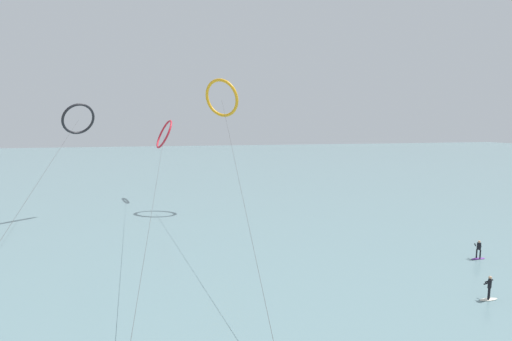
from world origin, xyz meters
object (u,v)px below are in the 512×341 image
kite_crimson (164,134)px  kite_charcoal (78,119)px  kite_amber (222,98)px  surfer_ivory (489,289)px  surfer_violet (479,251)px

kite_crimson → kite_charcoal: 14.51m
kite_charcoal → kite_amber: 18.61m
surfer_ivory → kite_amber: bearing=77.3°
surfer_violet → kite_crimson: 45.31m
surfer_ivory → kite_charcoal: (-32.26, 31.85, 11.83)m
surfer_violet → kite_amber: kite_amber is taller
surfer_violet → surfer_ivory: same height
surfer_ivory → kite_crimson: size_ratio=0.03×
surfer_violet → surfer_ivory: 8.81m
surfer_violet → surfer_ivory: size_ratio=1.00×
kite_crimson → kite_amber: 13.56m
kite_charcoal → kite_amber: size_ratio=1.06×
surfer_violet → kite_charcoal: size_ratio=0.04×
surfer_ivory → kite_amber: 37.80m
kite_crimson → kite_charcoal: size_ratio=1.22×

